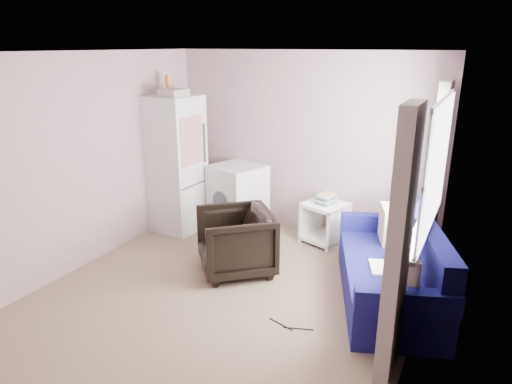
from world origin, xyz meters
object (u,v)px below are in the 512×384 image
at_px(washing_machine, 238,196).
at_px(sofa, 394,273).
at_px(fridge, 176,163).
at_px(side_table, 325,220).
at_px(armchair, 235,239).

height_order(washing_machine, sofa, washing_machine).
distance_m(washing_machine, sofa, 2.63).
distance_m(fridge, side_table, 2.22).
bearing_deg(sofa, fridge, 148.73).
bearing_deg(armchair, fridge, -160.96).
distance_m(armchair, sofa, 1.79).
bearing_deg(sofa, armchair, 165.54).
height_order(side_table, sofa, sofa).
bearing_deg(side_table, sofa, -43.73).
xyz_separation_m(fridge, washing_machine, (0.76, 0.42, -0.48)).
relative_size(fridge, washing_machine, 2.33).
height_order(washing_machine, side_table, washing_machine).
height_order(armchair, washing_machine, washing_machine).
relative_size(fridge, side_table, 3.15).
distance_m(armchair, side_table, 1.43).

